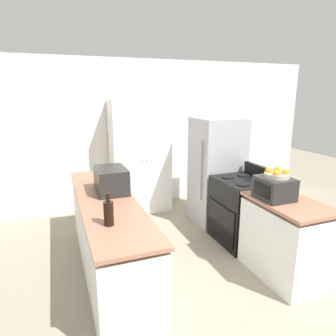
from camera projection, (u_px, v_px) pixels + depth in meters
ground_plane at (243, 332)px, 2.61m from camera, size 14.00×14.00×0.00m
wall_back at (137, 135)px, 5.35m from camera, size 7.00×0.06×2.60m
counter_left at (108, 236)px, 3.43m from camera, size 0.60×2.55×0.89m
counter_right at (285, 240)px, 3.34m from camera, size 0.60×0.94×0.89m
pantry_cabinet at (140, 157)px, 5.14m from camera, size 0.98×0.55×1.93m
stove at (241, 210)px, 4.13m from camera, size 0.66×0.76×1.05m
refrigerator at (217, 171)px, 4.74m from camera, size 0.73×0.69×1.66m
microwave at (111, 180)px, 3.50m from camera, size 0.35×0.49×0.29m
wine_bottle at (109, 213)px, 2.62m from camera, size 0.09×0.09×0.30m
toaster_oven at (274, 188)px, 3.28m from camera, size 0.34×0.37×0.24m
fruit_bowl at (277, 174)px, 3.24m from camera, size 0.27×0.27×0.11m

